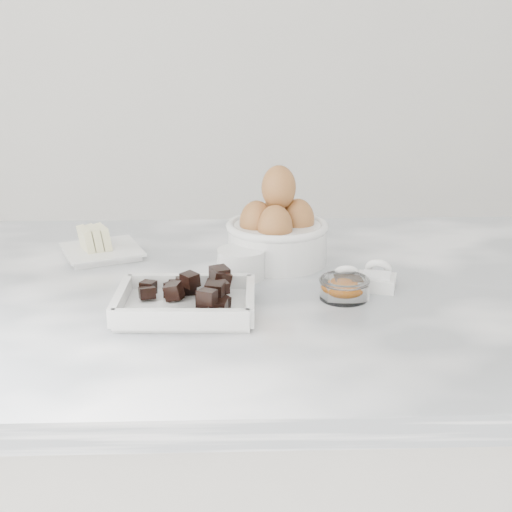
{
  "coord_description": "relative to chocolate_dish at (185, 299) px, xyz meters",
  "views": [
    {
      "loc": [
        -0.02,
        -1.06,
        1.34
      ],
      "look_at": [
        0.02,
        0.03,
        0.98
      ],
      "focal_mm": 50.0,
      "sensor_mm": 36.0,
      "label": 1
    }
  ],
  "objects": [
    {
      "name": "marble_slab",
      "position": [
        0.09,
        0.11,
        -0.04
      ],
      "size": [
        1.2,
        0.8,
        0.04
      ],
      "primitive_type": "cube",
      "color": "white",
      "rests_on": "cabinet"
    },
    {
      "name": "zest_bowl",
      "position": [
        0.24,
        0.05,
        -0.0
      ],
      "size": [
        0.08,
        0.08,
        0.03
      ],
      "color": "white",
      "rests_on": "marble_slab"
    },
    {
      "name": "sugar_ramekin",
      "position": [
        0.08,
        0.15,
        0.0
      ],
      "size": [
        0.08,
        0.08,
        0.05
      ],
      "color": "white",
      "rests_on": "marble_slab"
    },
    {
      "name": "honey_bowl",
      "position": [
        0.09,
        0.18,
        -0.01
      ],
      "size": [
        0.07,
        0.07,
        0.03
      ],
      "color": "white",
      "rests_on": "marble_slab"
    },
    {
      "name": "butter_plate",
      "position": [
        -0.17,
        0.27,
        -0.0
      ],
      "size": [
        0.17,
        0.17,
        0.06
      ],
      "color": "white",
      "rests_on": "marble_slab"
    },
    {
      "name": "vanilla_spoon",
      "position": [
        0.25,
        0.07,
        -0.01
      ],
      "size": [
        0.06,
        0.07,
        0.04
      ],
      "color": "white",
      "rests_on": "marble_slab"
    },
    {
      "name": "chocolate_dish",
      "position": [
        0.0,
        0.0,
        0.0
      ],
      "size": [
        0.2,
        0.16,
        0.05
      ],
      "color": "white",
      "rests_on": "marble_slab"
    },
    {
      "name": "salt_spoon",
      "position": [
        0.3,
        0.09,
        -0.01
      ],
      "size": [
        0.07,
        0.08,
        0.05
      ],
      "color": "white",
      "rests_on": "marble_slab"
    },
    {
      "name": "egg_bowl",
      "position": [
        0.15,
        0.22,
        0.03
      ],
      "size": [
        0.18,
        0.18,
        0.17
      ],
      "color": "white",
      "rests_on": "marble_slab"
    }
  ]
}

